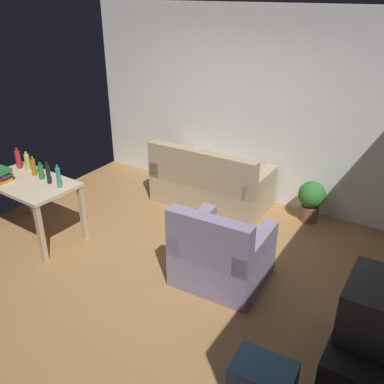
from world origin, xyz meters
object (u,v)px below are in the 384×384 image
(tv, at_px, (372,307))
(desk, at_px, (29,189))
(storage_box, at_px, (263,380))
(book_stack, at_px, (0,175))
(bottle_squat, at_px, (27,162))
(bottle_tall, at_px, (59,177))
(bottle_dark, at_px, (48,174))
(bottle_red, at_px, (18,159))
(bottle_green, at_px, (41,172))
(armchair, at_px, (220,255))
(potted_plant, at_px, (311,199))
(tv_stand, at_px, (361,351))
(bottle_amber, at_px, (34,167))
(couch, at_px, (210,185))

(tv, bearing_deg, desk, 89.07)
(storage_box, height_order, book_stack, book_stack)
(bottle_squat, bearing_deg, bottle_tall, -11.21)
(desk, xyz_separation_m, bottle_dark, (0.27, 0.10, 0.23))
(bottle_red, height_order, bottle_squat, bottle_red)
(bottle_dark, xyz_separation_m, bottle_tall, (0.19, -0.01, 0.00))
(desk, relative_size, bottle_green, 5.78)
(storage_box, bearing_deg, bottle_tall, 165.53)
(tv, xyz_separation_m, bottle_squat, (-4.26, 0.29, 0.17))
(bottle_squat, bearing_deg, armchair, 3.93)
(bottle_red, height_order, bottle_tall, bottle_tall)
(desk, xyz_separation_m, potted_plant, (2.85, 2.21, -0.32))
(tv, xyz_separation_m, bottle_tall, (-3.53, 0.15, 0.19))
(tv_stand, distance_m, bottle_amber, 4.12)
(bottle_squat, xyz_separation_m, book_stack, (0.00, -0.40, -0.03))
(desk, height_order, bottle_red, bottle_red)
(bottle_red, height_order, book_stack, bottle_red)
(couch, bearing_deg, desk, 52.16)
(armchair, bearing_deg, potted_plant, -104.77)
(armchair, bearing_deg, bottle_squat, 2.08)
(bottle_squat, relative_size, bottle_amber, 1.03)
(bottle_red, xyz_separation_m, bottle_dark, (0.70, -0.12, 0.00))
(bottle_red, relative_size, bottle_green, 1.27)
(couch, bearing_deg, book_stack, 49.95)
(armchair, bearing_deg, bottle_tall, 7.63)
(tv_stand, xyz_separation_m, book_stack, (-4.25, -0.11, 0.60))
(bottle_amber, bearing_deg, storage_box, -13.58)
(couch, height_order, bottle_red, bottle_red)
(tv, distance_m, desk, 4.00)
(tv_stand, bearing_deg, bottle_amber, 86.76)
(tv, distance_m, storage_box, 1.01)
(bottle_red, bearing_deg, tv, -3.66)
(tv, xyz_separation_m, armchair, (-1.55, 0.48, -0.38))
(bottle_red, bearing_deg, bottle_dark, -9.76)
(tv_stand, xyz_separation_m, armchair, (-1.55, 0.48, 0.08))
(armchair, distance_m, bottle_dark, 2.26)
(armchair, relative_size, bottle_tall, 3.30)
(storage_box, distance_m, bottle_dark, 3.30)
(couch, bearing_deg, bottle_tall, 60.87)
(tv_stand, bearing_deg, storage_box, 135.97)
(armchair, xyz_separation_m, bottle_red, (-2.87, -0.20, 0.56))
(potted_plant, height_order, bottle_squat, bottle_squat)
(tv_stand, distance_m, storage_box, 0.85)
(bottle_dark, bearing_deg, tv_stand, -2.50)
(couch, distance_m, bottle_amber, 2.39)
(bottle_red, bearing_deg, bottle_amber, -8.53)
(couch, bearing_deg, bottle_dark, 56.31)
(bottle_squat, relative_size, bottle_tall, 0.90)
(tv_stand, xyz_separation_m, bottle_green, (-3.90, 0.20, 0.61))
(desk, distance_m, bottle_squat, 0.41)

